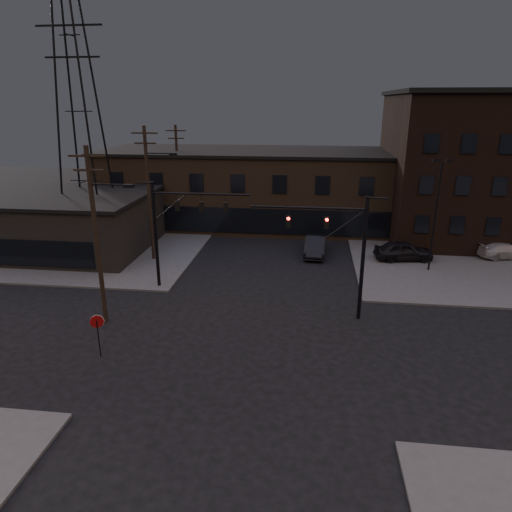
{
  "coord_description": "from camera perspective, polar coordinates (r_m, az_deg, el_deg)",
  "views": [
    {
      "loc": [
        3.22,
        -22.8,
        13.28
      ],
      "look_at": [
        -0.36,
        5.91,
        3.5
      ],
      "focal_mm": 32.0,
      "sensor_mm": 36.0,
      "label": 1
    }
  ],
  "objects": [
    {
      "name": "ground",
      "position": [
        26.58,
        -0.83,
        -11.3
      ],
      "size": [
        140.0,
        140.0,
        0.0
      ],
      "primitive_type": "plane",
      "color": "black",
      "rests_on": "ground"
    },
    {
      "name": "sidewalk_ne",
      "position": [
        50.34,
        28.71,
        1.12
      ],
      "size": [
        30.0,
        30.0,
        0.15
      ],
      "primitive_type": "cube",
      "color": "#474744",
      "rests_on": "ground"
    },
    {
      "name": "sidewalk_nw",
      "position": [
        53.08,
        -21.57,
        2.95
      ],
      "size": [
        30.0,
        30.0,
        0.15
      ],
      "primitive_type": "cube",
      "color": "#474744",
      "rests_on": "ground"
    },
    {
      "name": "building_row",
      "position": [
        51.74,
        3.46,
        8.32
      ],
      "size": [
        40.0,
        12.0,
        8.0
      ],
      "primitive_type": "cube",
      "color": "#483626",
      "rests_on": "ground"
    },
    {
      "name": "building_right",
      "position": [
        52.66,
        28.37,
        9.64
      ],
      "size": [
        22.0,
        16.0,
        14.0
      ],
      "primitive_type": "cube",
      "color": "black",
      "rests_on": "ground"
    },
    {
      "name": "building_left",
      "position": [
        46.49,
        -23.16,
        3.75
      ],
      "size": [
        16.0,
        12.0,
        5.0
      ],
      "primitive_type": "cube",
      "color": "black",
      "rests_on": "ground"
    },
    {
      "name": "traffic_signal_near",
      "position": [
        28.63,
        11.07,
        1.37
      ],
      "size": [
        7.12,
        0.24,
        8.0
      ],
      "color": "black",
      "rests_on": "ground"
    },
    {
      "name": "traffic_signal_far",
      "position": [
        33.4,
        -10.47,
        4.04
      ],
      "size": [
        7.12,
        0.24,
        8.0
      ],
      "color": "black",
      "rests_on": "ground"
    },
    {
      "name": "stop_sign",
      "position": [
        26.27,
        -19.23,
        -8.26
      ],
      "size": [
        0.72,
        0.33,
        2.48
      ],
      "color": "black",
      "rests_on": "ground"
    },
    {
      "name": "utility_pole_near",
      "position": [
        28.81,
        -19.26,
        2.71
      ],
      "size": [
        3.7,
        0.28,
        11.0
      ],
      "color": "black",
      "rests_on": "ground"
    },
    {
      "name": "utility_pole_mid",
      "position": [
        39.9,
        -13.17,
        7.86
      ],
      "size": [
        3.7,
        0.28,
        11.5
      ],
      "color": "black",
      "rests_on": "ground"
    },
    {
      "name": "utility_pole_far",
      "position": [
        51.52,
        -9.73,
        10.05
      ],
      "size": [
        2.2,
        0.28,
        11.0
      ],
      "color": "black",
      "rests_on": "ground"
    },
    {
      "name": "transmission_tower",
      "position": [
        46.0,
        -21.29,
        16.51
      ],
      "size": [
        7.0,
        7.0,
        25.0
      ],
      "primitive_type": null,
      "color": "black",
      "rests_on": "ground"
    },
    {
      "name": "lot_light_a",
      "position": [
        38.86,
        21.64,
        5.83
      ],
      "size": [
        1.5,
        0.28,
        9.14
      ],
      "color": "black",
      "rests_on": "ground"
    },
    {
      "name": "lot_light_b",
      "position": [
        45.35,
        27.54,
        6.71
      ],
      "size": [
        1.5,
        0.28,
        9.14
      ],
      "color": "black",
      "rests_on": "ground"
    },
    {
      "name": "parked_car_lot_a",
      "position": [
        41.78,
        17.96,
        0.65
      ],
      "size": [
        5.21,
        2.66,
        1.7
      ],
      "primitive_type": "imported",
      "rotation": [
        0.0,
        0.0,
        1.71
      ],
      "color": "black",
      "rests_on": "sidewalk_ne"
    },
    {
      "name": "parked_car_lot_b",
      "position": [
        45.96,
        28.7,
        0.61
      ],
      "size": [
        4.98,
        2.83,
        1.36
      ],
      "primitive_type": "imported",
      "rotation": [
        0.0,
        0.0,
        1.78
      ],
      "color": "#AAAAAC",
      "rests_on": "sidewalk_ne"
    },
    {
      "name": "car_crossing",
      "position": [
        41.92,
        7.38,
        1.27
      ],
      "size": [
        1.98,
        5.2,
        1.69
      ],
      "primitive_type": "imported",
      "rotation": [
        0.0,
        0.0,
        -0.04
      ],
      "color": "black",
      "rests_on": "ground"
    }
  ]
}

